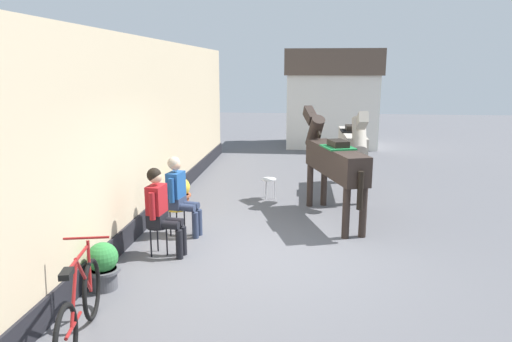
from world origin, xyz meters
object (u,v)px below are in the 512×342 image
(seated_visitor_near, at_px, (161,207))
(spare_stool_white, at_px, (269,181))
(saddled_horse_near, at_px, (333,160))
(flower_planter_farthest, at_px, (181,192))
(saddled_horse_far, at_px, (352,144))
(leaning_bicycle, at_px, (80,309))
(seated_visitor_far, at_px, (179,192))
(flower_planter_nearest, at_px, (103,265))

(seated_visitor_near, relative_size, spare_stool_white, 3.02)
(saddled_horse_near, xyz_separation_m, flower_planter_farthest, (-3.09, 0.37, -0.82))
(saddled_horse_far, xyz_separation_m, leaning_bicycle, (-3.39, -6.39, -0.76))
(seated_visitor_far, relative_size, flower_planter_farthest, 2.17)
(seated_visitor_near, height_order, saddled_horse_far, saddled_horse_far)
(saddled_horse_near, relative_size, leaning_bicycle, 1.67)
(saddled_horse_near, xyz_separation_m, leaning_bicycle, (-2.84, -4.54, -0.76))
(seated_visitor_near, bearing_deg, flower_planter_farthest, 98.67)
(saddled_horse_near, bearing_deg, seated_visitor_far, -155.38)
(seated_visitor_far, relative_size, leaning_bicycle, 0.80)
(seated_visitor_far, bearing_deg, saddled_horse_far, 43.81)
(saddled_horse_far, height_order, leaning_bicycle, saddled_horse_far)
(seated_visitor_near, height_order, flower_planter_farthest, seated_visitor_near)
(flower_planter_nearest, distance_m, leaning_bicycle, 1.25)
(flower_planter_farthest, height_order, leaning_bicycle, leaning_bicycle)
(seated_visitor_near, relative_size, flower_planter_nearest, 2.17)
(saddled_horse_near, bearing_deg, saddled_horse_far, 73.70)
(spare_stool_white, bearing_deg, leaning_bicycle, -104.94)
(seated_visitor_far, height_order, flower_planter_nearest, seated_visitor_far)
(seated_visitor_near, height_order, seated_visitor_far, same)
(saddled_horse_far, bearing_deg, seated_visitor_near, -129.23)
(seated_visitor_far, distance_m, spare_stool_white, 2.82)
(seated_visitor_near, xyz_separation_m, spare_stool_white, (1.40, 3.35, -0.38))
(seated_visitor_near, bearing_deg, leaning_bicycle, -93.17)
(flower_planter_nearest, xyz_separation_m, flower_planter_farthest, (0.04, 3.68, 0.00))
(flower_planter_farthest, xyz_separation_m, spare_stool_white, (1.78, 0.85, 0.07))
(saddled_horse_near, relative_size, flower_planter_nearest, 4.52)
(seated_visitor_far, xyz_separation_m, spare_stool_white, (1.36, 2.44, -0.38))
(seated_visitor_far, xyz_separation_m, saddled_horse_far, (3.21, 3.08, 0.38))
(seated_visitor_near, bearing_deg, seated_visitor_far, 87.09)
(seated_visitor_near, height_order, saddled_horse_near, saddled_horse_near)
(saddled_horse_far, relative_size, flower_planter_farthest, 4.68)
(seated_visitor_far, bearing_deg, leaning_bicycle, -93.10)
(flower_planter_nearest, height_order, spare_stool_white, flower_planter_nearest)
(flower_planter_nearest, height_order, leaning_bicycle, leaning_bicycle)
(saddled_horse_near, bearing_deg, flower_planter_farthest, 173.25)
(seated_visitor_near, bearing_deg, flower_planter_nearest, -109.73)
(saddled_horse_near, bearing_deg, leaning_bicycle, -122.10)
(saddled_horse_far, height_order, flower_planter_nearest, saddled_horse_far)
(saddled_horse_far, height_order, flower_planter_farthest, saddled_horse_far)
(flower_planter_farthest, bearing_deg, spare_stool_white, 25.56)
(seated_visitor_near, height_order, leaning_bicycle, seated_visitor_near)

